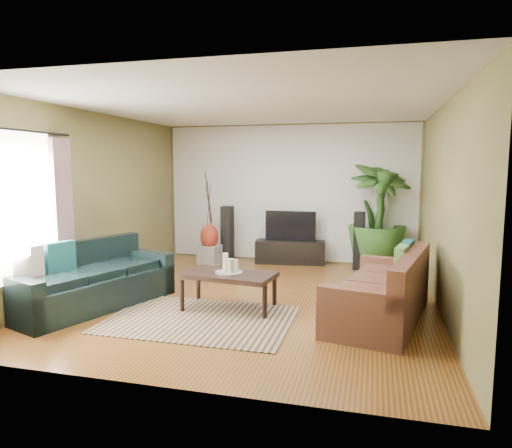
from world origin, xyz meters
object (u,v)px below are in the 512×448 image
(tv_stand, at_px, (290,252))
(side_table, at_px, (128,269))
(potted_plant, at_px, (378,216))
(vase, at_px, (209,237))
(television, at_px, (290,226))
(pedestal, at_px, (210,255))
(sofa_right, at_px, (379,286))
(speaker_right, at_px, (359,241))
(sofa_left, at_px, (91,275))
(speaker_left, at_px, (227,234))
(coffee_table, at_px, (229,291))

(tv_stand, relative_size, side_table, 2.86)
(potted_plant, bearing_deg, vase, -170.19)
(side_table, bearing_deg, television, 44.41)
(pedestal, height_order, side_table, side_table)
(sofa_right, height_order, speaker_right, speaker_right)
(sofa_left, bearing_deg, potted_plant, -28.13)
(sofa_right, bearing_deg, potted_plant, -166.93)
(tv_stand, xyz_separation_m, speaker_right, (1.31, -0.20, 0.31))
(sofa_left, distance_m, potted_plant, 5.06)
(speaker_left, xyz_separation_m, side_table, (-1.03, -1.98, -0.32))
(sofa_left, bearing_deg, pedestal, 7.22)
(television, bearing_deg, tv_stand, 0.00)
(speaker_left, relative_size, speaker_right, 1.05)
(speaker_right, distance_m, potted_plant, 0.59)
(potted_plant, bearing_deg, television, 180.00)
(coffee_table, relative_size, pedestal, 3.15)
(speaker_right, xyz_separation_m, potted_plant, (0.32, 0.20, 0.45))
(sofa_right, bearing_deg, speaker_left, -121.28)
(sofa_right, distance_m, speaker_left, 3.97)
(coffee_table, relative_size, speaker_left, 1.07)
(speaker_left, xyz_separation_m, speaker_right, (2.52, 0.02, -0.03))
(sofa_right, height_order, potted_plant, potted_plant)
(sofa_left, distance_m, television, 4.00)
(television, bearing_deg, sofa_left, -121.60)
(sofa_left, bearing_deg, speaker_right, -27.37)
(tv_stand, xyz_separation_m, pedestal, (-1.47, -0.54, -0.04))
(speaker_left, relative_size, vase, 2.31)
(television, height_order, potted_plant, potted_plant)
(coffee_table, height_order, vase, vase)
(sofa_right, relative_size, television, 2.06)
(television, relative_size, pedestal, 2.61)
(tv_stand, height_order, potted_plant, potted_plant)
(vase, bearing_deg, sofa_left, -102.20)
(television, xyz_separation_m, speaker_right, (1.31, -0.20, -0.21))
(sofa_left, xyz_separation_m, speaker_left, (0.88, 3.18, 0.13))
(speaker_right, relative_size, vase, 2.21)
(side_table, bearing_deg, sofa_left, -82.65)
(sofa_left, xyz_separation_m, speaker_right, (3.40, 3.19, 0.10))
(sofa_right, height_order, tv_stand, sofa_right)
(speaker_right, distance_m, side_table, 4.09)
(speaker_right, bearing_deg, vase, -170.28)
(sofa_right, xyz_separation_m, television, (-1.65, 2.97, 0.31))
(vase, xyz_separation_m, side_table, (-0.77, -1.66, -0.31))
(pedestal, bearing_deg, coffee_table, -64.20)
(side_table, bearing_deg, potted_plant, 29.62)
(potted_plant, height_order, side_table, potted_plant)
(tv_stand, distance_m, side_table, 3.14)
(sofa_right, xyz_separation_m, side_table, (-3.89, 0.77, -0.19))
(potted_plant, distance_m, pedestal, 3.24)
(tv_stand, bearing_deg, speaker_left, -175.80)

